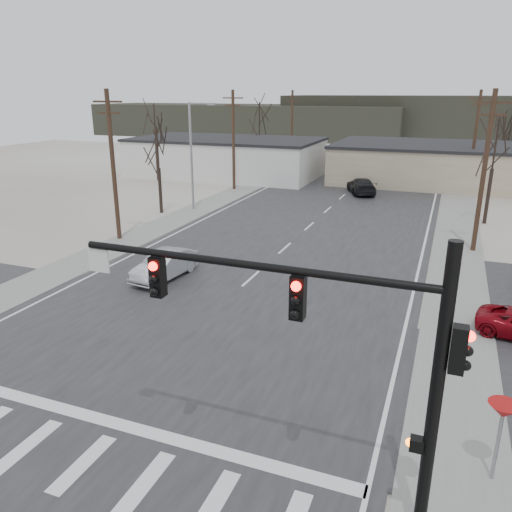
{
  "coord_description": "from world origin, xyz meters",
  "views": [
    {
      "loc": [
        9.55,
        -15.77,
        9.82
      ],
      "look_at": [
        1.64,
        4.58,
        2.6
      ],
      "focal_mm": 35.0,
      "sensor_mm": 36.0,
      "label": 1
    }
  ],
  "objects_px": {
    "fire_hydrant": "(98,251)",
    "car_far_a": "(361,186)",
    "traffic_signal_mast": "(346,345)",
    "sedan_crossing": "(165,265)",
    "car_far_b": "(317,166)"
  },
  "relations": [
    {
      "from": "fire_hydrant",
      "to": "car_far_a",
      "type": "bearing_deg",
      "value": 66.2
    },
    {
      "from": "traffic_signal_mast",
      "to": "car_far_b",
      "type": "height_order",
      "value": "traffic_signal_mast"
    },
    {
      "from": "sedan_crossing",
      "to": "car_far_a",
      "type": "distance_m",
      "value": 28.5
    },
    {
      "from": "car_far_b",
      "to": "traffic_signal_mast",
      "type": "bearing_deg",
      "value": -89.06
    },
    {
      "from": "sedan_crossing",
      "to": "fire_hydrant",
      "type": "bearing_deg",
      "value": 171.38
    },
    {
      "from": "fire_hydrant",
      "to": "sedan_crossing",
      "type": "distance_m",
      "value": 5.97
    },
    {
      "from": "traffic_signal_mast",
      "to": "fire_hydrant",
      "type": "height_order",
      "value": "traffic_signal_mast"
    },
    {
      "from": "fire_hydrant",
      "to": "sedan_crossing",
      "type": "relative_size",
      "value": 0.19
    },
    {
      "from": "traffic_signal_mast",
      "to": "car_far_a",
      "type": "bearing_deg",
      "value": 99.08
    },
    {
      "from": "fire_hydrant",
      "to": "traffic_signal_mast",
      "type": "bearing_deg",
      "value": -38.13
    },
    {
      "from": "car_far_a",
      "to": "car_far_b",
      "type": "relative_size",
      "value": 1.21
    },
    {
      "from": "fire_hydrant",
      "to": "sedan_crossing",
      "type": "xyz_separation_m",
      "value": [
        5.76,
        -1.55,
        0.33
      ]
    },
    {
      "from": "fire_hydrant",
      "to": "car_far_b",
      "type": "height_order",
      "value": "car_far_b"
    },
    {
      "from": "traffic_signal_mast",
      "to": "sedan_crossing",
      "type": "xyz_separation_m",
      "value": [
        -12.34,
        12.65,
        -3.89
      ]
    },
    {
      "from": "car_far_b",
      "to": "sedan_crossing",
      "type": "bearing_deg",
      "value": -101.35
    }
  ]
}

